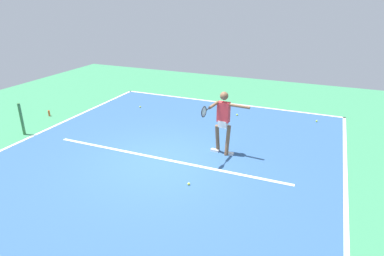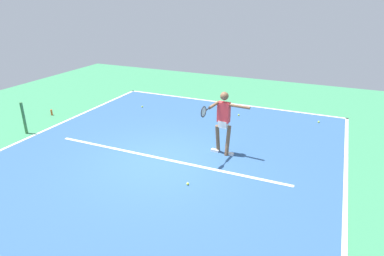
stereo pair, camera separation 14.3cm
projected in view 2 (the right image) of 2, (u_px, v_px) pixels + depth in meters
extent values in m
plane|color=#388456|center=(160.00, 162.00, 9.13)|extent=(21.26, 21.26, 0.00)
cube|color=#2D5484|center=(160.00, 162.00, 9.13)|extent=(9.49, 11.77, 0.00)
cube|color=white|center=(227.00, 103.00, 14.08)|extent=(9.49, 0.10, 0.01)
cube|color=white|center=(345.00, 202.00, 7.37)|extent=(0.10, 11.77, 0.01)
cube|color=white|center=(35.00, 135.00, 10.88)|extent=(0.10, 11.77, 0.01)
cube|color=white|center=(164.00, 159.00, 9.30)|extent=(7.12, 0.10, 0.01)
cube|color=white|center=(225.00, 104.00, 13.91)|extent=(0.10, 0.30, 0.01)
cylinder|color=#38753D|center=(24.00, 118.00, 10.81)|extent=(0.09, 0.09, 1.07)
cylinder|color=brown|center=(228.00, 141.00, 9.41)|extent=(0.13, 0.26, 0.88)
cube|color=white|center=(230.00, 154.00, 9.52)|extent=(0.25, 0.12, 0.07)
cylinder|color=brown|center=(218.00, 139.00, 9.54)|extent=(0.13, 0.26, 0.88)
cube|color=white|center=(215.00, 150.00, 9.72)|extent=(0.25, 0.12, 0.07)
cube|color=white|center=(223.00, 124.00, 9.29)|extent=(0.26, 0.22, 0.20)
cube|color=red|center=(224.00, 112.00, 9.16)|extent=(0.35, 0.21, 0.57)
sphere|color=brown|center=(224.00, 96.00, 8.99)|extent=(0.23, 0.23, 0.23)
cylinder|color=brown|center=(240.00, 106.00, 8.88)|extent=(0.58, 0.12, 0.08)
cylinder|color=brown|center=(214.00, 105.00, 8.90)|extent=(0.12, 0.58, 0.08)
cylinder|color=black|center=(208.00, 109.00, 8.58)|extent=(0.05, 0.22, 0.03)
torus|color=black|center=(204.00, 112.00, 8.38)|extent=(0.05, 0.29, 0.29)
cylinder|color=silver|center=(204.00, 112.00, 8.38)|extent=(0.02, 0.25, 0.25)
sphere|color=#CCE033|center=(142.00, 107.00, 13.53)|extent=(0.07, 0.07, 0.07)
sphere|color=#C6E53D|center=(319.00, 122.00, 11.91)|extent=(0.07, 0.07, 0.07)
sphere|color=#CCE033|center=(239.00, 115.00, 12.58)|extent=(0.07, 0.07, 0.07)
sphere|color=#C6E53D|center=(188.00, 184.00, 8.01)|extent=(0.07, 0.07, 0.07)
cylinder|color=#D84C1E|center=(52.00, 112.00, 12.62)|extent=(0.07, 0.07, 0.22)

